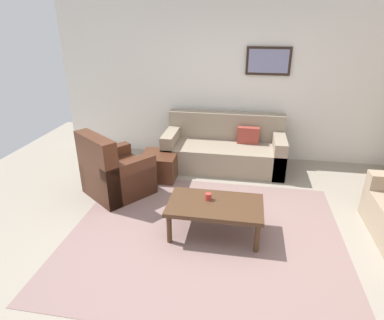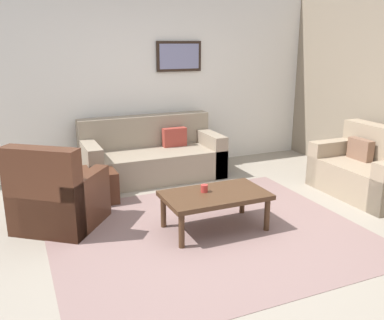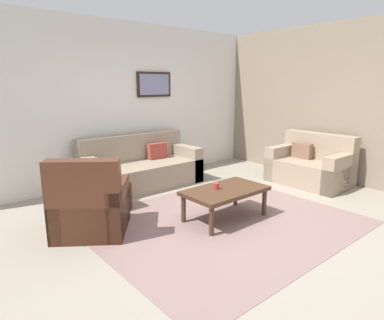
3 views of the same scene
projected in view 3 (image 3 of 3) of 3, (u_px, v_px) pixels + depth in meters
ground_plane at (222, 222)px, 4.34m from camera, size 8.00×8.00×0.00m
rear_partition at (119, 104)px, 5.96m from camera, size 6.00×0.12×2.80m
stone_feature_panel at (344, 104)px, 5.92m from camera, size 0.12×5.20×2.80m
area_rug at (222, 222)px, 4.34m from camera, size 3.21×2.72×0.01m
couch_main at (140, 169)px, 5.86m from camera, size 2.00×0.92×0.88m
couch_loveseat at (312, 167)px, 5.98m from camera, size 0.85×1.32×0.88m
armchair_leather at (90, 209)px, 3.93m from camera, size 1.12×1.12×0.95m
ottoman at (105, 195)px, 4.76m from camera, size 0.56×0.56×0.40m
coffee_table at (225, 193)px, 4.37m from camera, size 1.10×0.64×0.41m
cup at (216, 186)px, 4.35m from camera, size 0.08×0.08×0.08m
framed_artwork at (154, 84)px, 6.26m from camera, size 0.73×0.04×0.46m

